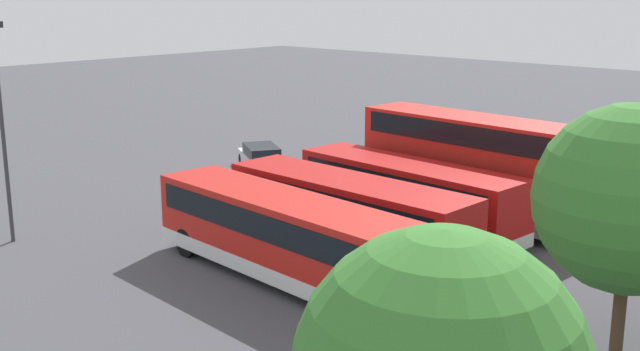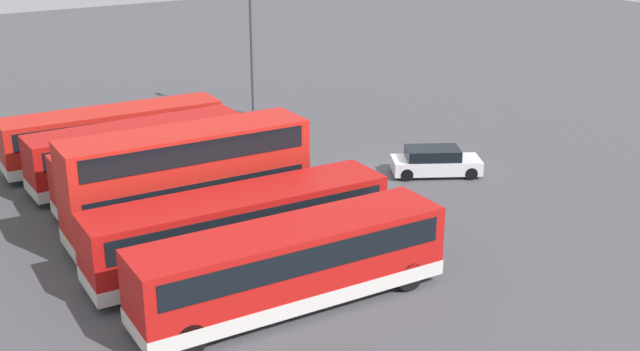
# 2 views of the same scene
# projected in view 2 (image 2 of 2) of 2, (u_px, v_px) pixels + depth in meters

# --- Properties ---
(ground_plane) EXTENTS (140.00, 140.00, 0.00)m
(ground_plane) POSITION_uv_depth(u_px,v_px,m) (383.00, 172.00, 40.61)
(ground_plane) COLOR #47474C
(bus_single_deck_near_end) EXTENTS (3.25, 11.38, 2.95)m
(bus_single_deck_near_end) POSITION_uv_depth(u_px,v_px,m) (292.00, 263.00, 26.93)
(bus_single_deck_near_end) COLOR #B71411
(bus_single_deck_near_end) RESTS_ON ground
(bus_single_deck_second) EXTENTS (3.35, 11.94, 2.95)m
(bus_single_deck_second) POSITION_uv_depth(u_px,v_px,m) (240.00, 226.00, 29.91)
(bus_single_deck_second) COLOR #B71411
(bus_single_deck_second) RESTS_ON ground
(bus_double_decker_third) EXTENTS (3.21, 10.30, 4.55)m
(bus_double_decker_third) POSITION_uv_depth(u_px,v_px,m) (188.00, 179.00, 32.40)
(bus_double_decker_third) COLOR red
(bus_double_decker_third) RESTS_ON ground
(bus_single_deck_fourth) EXTENTS (3.17, 10.39, 2.95)m
(bus_single_deck_fourth) POSITION_uv_depth(u_px,v_px,m) (170.00, 172.00, 35.71)
(bus_single_deck_fourth) COLOR #B71411
(bus_single_deck_fourth) RESTS_ON ground
(bus_single_deck_fifth) EXTENTS (2.78, 10.63, 2.95)m
(bus_single_deck_fifth) POSITION_uv_depth(u_px,v_px,m) (138.00, 151.00, 38.68)
(bus_single_deck_fifth) COLOR #B71411
(bus_single_deck_fifth) RESTS_ON ground
(bus_single_deck_sixth) EXTENTS (3.31, 11.48, 2.95)m
(bus_single_deck_sixth) POSITION_uv_depth(u_px,v_px,m) (114.00, 134.00, 41.39)
(bus_single_deck_sixth) COLOR red
(bus_single_deck_sixth) RESTS_ON ground
(car_hatchback_silver) EXTENTS (3.81, 4.74, 1.43)m
(car_hatchback_silver) POSITION_uv_depth(u_px,v_px,m) (435.00, 162.00, 39.99)
(car_hatchback_silver) COLOR silver
(car_hatchback_silver) RESTS_ON ground
(lamp_post_tall) EXTENTS (0.70, 0.30, 8.68)m
(lamp_post_tall) POSITION_uv_depth(u_px,v_px,m) (251.00, 37.00, 49.49)
(lamp_post_tall) COLOR #38383D
(lamp_post_tall) RESTS_ON ground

